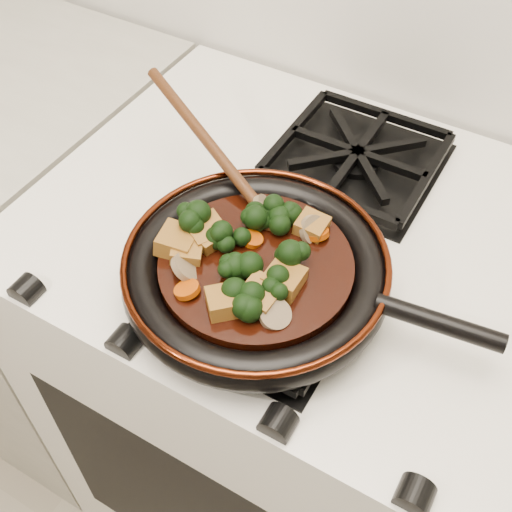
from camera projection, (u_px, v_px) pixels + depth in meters
The scene contains 32 objects.
stove at pixel (297, 390), 1.20m from camera, with size 0.76×0.60×0.90m, color white.
burner_grate_front at pixel (261, 289), 0.77m from camera, with size 0.23×0.23×0.03m, color black, non-canonical shape.
burner_grate_back at pixel (357, 158), 0.93m from camera, with size 0.23×0.23×0.03m, color black, non-canonical shape.
skillet at pixel (258, 271), 0.75m from camera, with size 0.44×0.32×0.05m.
braising_sauce at pixel (256, 268), 0.75m from camera, with size 0.23×0.23×0.02m, color black.
tofu_cube_0 at pixel (284, 280), 0.71m from camera, with size 0.04×0.04×0.02m, color #8C5D20.
tofu_cube_1 at pixel (187, 251), 0.74m from camera, with size 0.04×0.04×0.02m, color #8C5D20.
tofu_cube_2 at pixel (312, 226), 0.77m from camera, with size 0.04×0.03×0.02m, color #8C5D20.
tofu_cube_3 at pixel (177, 241), 0.75m from camera, with size 0.04×0.05×0.02m, color #8C5D20.
tofu_cube_4 at pixel (261, 296), 0.70m from camera, with size 0.04×0.04×0.02m, color #8C5D20.
tofu_cube_5 at pixel (226, 302), 0.69m from camera, with size 0.04×0.04×0.02m, color #8C5D20.
tofu_cube_6 at pixel (209, 235), 0.76m from camera, with size 0.04×0.04×0.02m, color #8C5D20.
tofu_cube_7 at pixel (206, 232), 0.76m from camera, with size 0.04×0.04×0.02m, color #8C5D20.
broccoli_floret_0 at pixel (259, 222), 0.77m from camera, with size 0.06×0.06×0.05m, color black, non-canonical shape.
broccoli_floret_1 at pixel (193, 219), 0.77m from camera, with size 0.06×0.06×0.06m, color black, non-canonical shape.
broccoli_floret_2 at pixel (240, 302), 0.69m from camera, with size 0.06×0.06×0.05m, color black, non-canonical shape.
broccoli_floret_3 at pixel (280, 290), 0.70m from camera, with size 0.05×0.05×0.05m, color black, non-canonical shape.
broccoli_floret_4 at pixel (227, 241), 0.75m from camera, with size 0.06×0.06×0.05m, color black, non-canonical shape.
broccoli_floret_5 at pixel (278, 218), 0.77m from camera, with size 0.06×0.06×0.05m, color black, non-canonical shape.
broccoli_floret_6 at pixel (295, 262), 0.73m from camera, with size 0.06×0.06×0.05m, color black, non-canonical shape.
broccoli_floret_7 at pixel (241, 271), 0.72m from camera, with size 0.06×0.06×0.05m, color black, non-canonical shape.
carrot_coin_0 at pixel (181, 242), 0.76m from camera, with size 0.03×0.03×0.01m, color #A73D04.
carrot_coin_1 at pixel (252, 239), 0.76m from camera, with size 0.03×0.03×0.01m, color #A73D04.
carrot_coin_2 at pixel (187, 290), 0.71m from camera, with size 0.03×0.03×0.01m, color #A73D04.
carrot_coin_3 at pixel (311, 229), 0.77m from camera, with size 0.03×0.03×0.01m, color #A73D04.
carrot_coin_4 at pixel (318, 234), 0.76m from camera, with size 0.03×0.03×0.01m, color #A73D04.
mushroom_slice_0 at pixel (269, 209), 0.79m from camera, with size 0.03×0.03×0.01m, color #7D6648.
mushroom_slice_1 at pixel (313, 230), 0.77m from camera, with size 0.04×0.04×0.01m, color #7D6648.
mushroom_slice_2 at pixel (264, 209), 0.79m from camera, with size 0.04×0.04×0.01m, color #7D6648.
mushroom_slice_3 at pixel (185, 268), 0.73m from camera, with size 0.04×0.04×0.01m, color #7D6648.
mushroom_slice_4 at pixel (275, 314), 0.68m from camera, with size 0.04×0.04×0.01m, color #7D6648.
wooden_spoon at pixel (229, 169), 0.81m from camera, with size 0.16×0.09×0.27m.
Camera 1 is at (0.23, 1.13, 1.52)m, focal length 45.00 mm.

